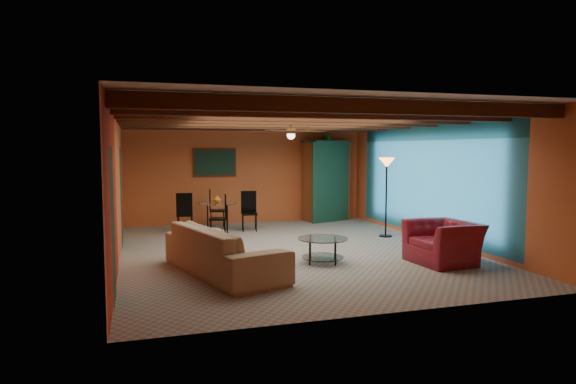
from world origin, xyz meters
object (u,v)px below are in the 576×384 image
object	(u,v)px
armoire	(327,182)
vase	(217,188)
armchair	(443,242)
floor_lamp	(386,197)
dining_table	(217,212)
potted_plant	(327,135)
coffee_table	(323,250)
sofa	(224,250)

from	to	relation	value
armoire	vase	distance (m)	3.42
armchair	floor_lamp	distance (m)	2.77
dining_table	vase	xyz separation A→B (m)	(0.00, 0.00, 0.59)
armchair	vase	size ratio (longest dim) A/B	6.11
armchair	potted_plant	distance (m)	5.90
armchair	coffee_table	xyz separation A→B (m)	(-2.02, 0.65, -0.14)
sofa	floor_lamp	xyz separation A→B (m)	(4.13, 2.28, 0.53)
sofa	vase	world-z (taller)	vase
armchair	vase	xyz separation A→B (m)	(-3.30, 4.49, 0.71)
sofa	floor_lamp	size ratio (longest dim) A/B	1.45
armchair	armoire	xyz separation A→B (m)	(-0.04, 5.55, 0.72)
armoire	vase	bearing A→B (deg)	178.91
floor_lamp	dining_table	bearing A→B (deg)	153.66
armchair	potted_plant	bearing A→B (deg)	176.25
armoire	potted_plant	size ratio (longest dim) A/B	4.90
dining_table	potted_plant	distance (m)	3.91
potted_plant	coffee_table	bearing A→B (deg)	-112.03
coffee_table	dining_table	bearing A→B (deg)	108.32
armchair	coffee_table	distance (m)	2.13
sofa	armchair	distance (m)	3.85
sofa	armoire	distance (m)	6.41
armoire	armchair	bearing A→B (deg)	-108.66
armoire	floor_lamp	size ratio (longest dim) A/B	1.19
coffee_table	armoire	xyz separation A→B (m)	(1.98, 4.89, 0.86)
coffee_table	sofa	bearing A→B (deg)	-172.76
armchair	potted_plant	size ratio (longest dim) A/B	2.57
potted_plant	vase	size ratio (longest dim) A/B	2.38
sofa	coffee_table	distance (m)	1.82
sofa	vase	distance (m)	4.16
sofa	dining_table	size ratio (longest dim) A/B	1.39
floor_lamp	vase	world-z (taller)	floor_lamp
coffee_table	floor_lamp	bearing A→B (deg)	41.37
dining_table	vase	world-z (taller)	vase
sofa	armoire	world-z (taller)	armoire
floor_lamp	vase	bearing A→B (deg)	153.66
sofa	armchair	xyz separation A→B (m)	(3.83, -0.42, -0.01)
dining_table	potted_plant	bearing A→B (deg)	18.02
armchair	potted_plant	world-z (taller)	potted_plant
coffee_table	dining_table	world-z (taller)	dining_table
sofa	coffee_table	size ratio (longest dim) A/B	2.97
sofa	potted_plant	size ratio (longest dim) A/B	5.93
armchair	armoire	size ratio (longest dim) A/B	0.53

